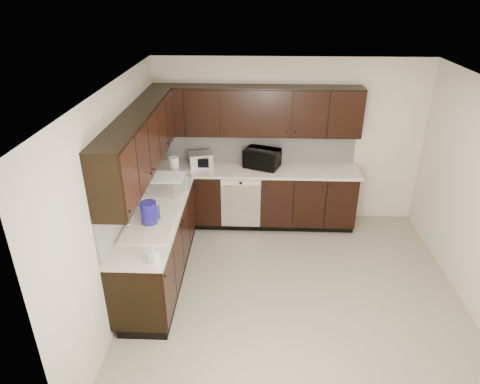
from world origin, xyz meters
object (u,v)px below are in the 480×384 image
microwave (262,158)px  blue_pitcher (149,213)px  sink (150,230)px  toaster_oven (201,160)px  storage_bin (165,184)px

microwave → blue_pitcher: same height
microwave → sink: bearing=-104.8°
toaster_oven → blue_pitcher: 1.75m
storage_bin → sink: bearing=-90.0°
microwave → storage_bin: (-1.28, -0.84, -0.04)m
microwave → storage_bin: 1.54m
sink → blue_pitcher: 0.20m
sink → storage_bin: sink is taller
toaster_oven → storage_bin: bearing=-129.2°
sink → toaster_oven: (0.37, 1.75, 0.17)m
storage_bin → blue_pitcher: 0.87m
microwave → storage_bin: size_ratio=1.02×
toaster_oven → storage_bin: 0.91m
toaster_oven → blue_pitcher: bearing=-117.6°
microwave → blue_pitcher: bearing=-105.6°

